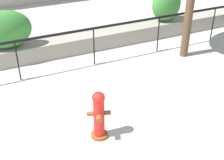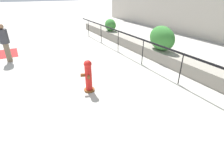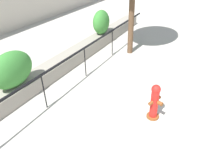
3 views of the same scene
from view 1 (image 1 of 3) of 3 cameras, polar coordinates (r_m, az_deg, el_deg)
name	(u,v)px [view 1 (image 1 of 3)]	position (r m, az deg, el deg)	size (l,w,h in m)	color
planter_wall_low	(13,55)	(9.63, -17.72, 4.38)	(18.00, 0.70, 0.50)	gray
fence_railing_segment	(15,45)	(8.31, -17.33, 6.07)	(15.00, 0.05, 1.15)	black
hedge_bush_1	(5,30)	(9.31, -18.91, 8.70)	(1.47, 0.70, 1.11)	#387F33
hedge_bush_2	(167,5)	(11.07, 9.94, 13.43)	(1.06, 0.70, 1.15)	#387F33
fire_hydrant	(99,115)	(6.22, -2.41, -6.37)	(0.48, 0.48, 1.08)	brown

